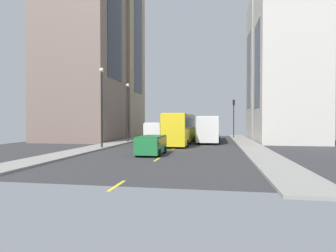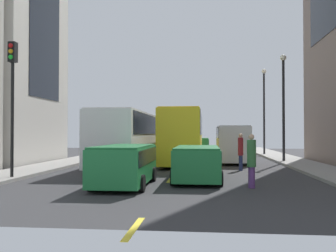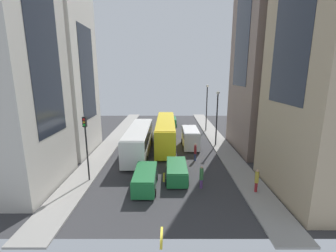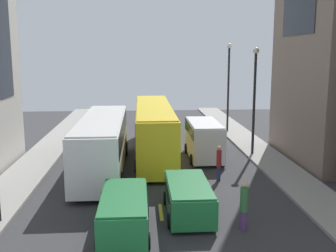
{
  "view_description": "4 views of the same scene",
  "coord_description": "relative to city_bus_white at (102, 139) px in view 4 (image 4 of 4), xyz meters",
  "views": [
    {
      "loc": [
        -4.2,
        32.55,
        2.79
      ],
      "look_at": [
        1.05,
        1.77,
        2.22
      ],
      "focal_mm": 30.2,
      "sensor_mm": 36.0,
      "label": 1
    },
    {
      "loc": [
        1.54,
        -28.92,
        2.09
      ],
      "look_at": [
        -1.74,
        3.85,
        2.72
      ],
      "focal_mm": 39.21,
      "sensor_mm": 36.0,
      "label": 2
    },
    {
      "loc": [
        0.4,
        -33.17,
        9.81
      ],
      "look_at": [
        0.33,
        1.17,
        1.99
      ],
      "focal_mm": 24.46,
      "sensor_mm": 36.0,
      "label": 3
    },
    {
      "loc": [
        -0.9,
        -30.34,
        7.24
      ],
      "look_at": [
        1.17,
        -0.33,
        1.82
      ],
      "focal_mm": 43.54,
      "sensor_mm": 36.0,
      "label": 4
    }
  ],
  "objects": [
    {
      "name": "car_green_0",
      "position": [
        1.63,
        -8.93,
        -1.06
      ],
      "size": [
        2.05,
        4.65,
        1.6
      ],
      "color": "#1E7238",
      "rests_on": "ground"
    },
    {
      "name": "lane_stripe_3",
      "position": [
        3.23,
        9.92,
        -2.0
      ],
      "size": [
        0.16,
        2.0,
        0.01
      ],
      "primitive_type": "cube",
      "color": "yellow",
      "rests_on": "ground"
    },
    {
      "name": "streetlamp_far",
      "position": [
        10.29,
        11.63,
        2.92
      ],
      "size": [
        0.44,
        0.44,
        7.92
      ],
      "color": "black",
      "rests_on": "ground"
    },
    {
      "name": "streetcar_yellow",
      "position": [
        3.29,
        3.79,
        0.12
      ],
      "size": [
        2.7,
        13.77,
        3.59
      ],
      "color": "yellow",
      "rests_on": "ground"
    },
    {
      "name": "lane_stripe_5",
      "position": [
        3.23,
        26.72,
        -2.0
      ],
      "size": [
        0.16,
        2.0,
        0.01
      ],
      "primitive_type": "cube",
      "color": "yellow",
      "rests_on": "ground"
    },
    {
      "name": "lane_stripe_2",
      "position": [
        3.23,
        1.52,
        -2.0
      ],
      "size": [
        0.16,
        2.0,
        0.01
      ],
      "primitive_type": "cube",
      "color": "yellow",
      "rests_on": "ground"
    },
    {
      "name": "sidewalk_west",
      "position": [
        -4.61,
        5.72,
        -1.93
      ],
      "size": [
        2.57,
        44.0,
        0.15
      ],
      "primitive_type": "cube",
      "color": "gray",
      "rests_on": "ground"
    },
    {
      "name": "car_green_1",
      "position": [
        4.27,
        15.69,
        -1.09
      ],
      "size": [
        2.01,
        4.06,
        1.56
      ],
      "color": "#1E7238",
      "rests_on": "ground"
    },
    {
      "name": "sidewalk_east",
      "position": [
        11.07,
        5.72,
        -1.93
      ],
      "size": [
        2.57,
        44.0,
        0.15
      ],
      "primitive_type": "cube",
      "color": "gray",
      "rests_on": "ground"
    },
    {
      "name": "car_green_2",
      "position": [
        4.45,
        -7.25,
        -1.12
      ],
      "size": [
        2.08,
        4.44,
        1.5
      ],
      "color": "#1E7238",
      "rests_on": "ground"
    },
    {
      "name": "pedestrian_crossing_near",
      "position": [
        6.55,
        -8.99,
        -0.92
      ],
      "size": [
        0.34,
        0.34,
        2.05
      ],
      "rotation": [
        0.0,
        0.0,
        0.1
      ],
      "color": "#593372",
      "rests_on": "ground"
    },
    {
      "name": "streetlamp_near",
      "position": [
        10.29,
        3.17,
        2.68
      ],
      "size": [
        0.44,
        0.44,
        7.46
      ],
      "color": "black",
      "rests_on": "ground"
    },
    {
      "name": "delivery_van_white",
      "position": [
        6.69,
        2.57,
        -0.5
      ],
      "size": [
        2.25,
        5.2,
        2.58
      ],
      "color": "white",
      "rests_on": "ground"
    },
    {
      "name": "lane_stripe_1",
      "position": [
        3.23,
        -6.88,
        -2.0
      ],
      "size": [
        0.16,
        2.0,
        0.01
      ],
      "primitive_type": "cube",
      "color": "yellow",
      "rests_on": "ground"
    },
    {
      "name": "city_bus_white",
      "position": [
        0.0,
        0.0,
        0.0
      ],
      "size": [
        2.8,
        11.88,
        3.35
      ],
      "color": "silver",
      "rests_on": "ground"
    },
    {
      "name": "pedestrian_crossing_mid",
      "position": [
        6.77,
        -2.45,
        -0.89
      ],
      "size": [
        0.29,
        0.29,
        2.06
      ],
      "rotation": [
        0.0,
        0.0,
        3.86
      ],
      "color": "navy",
      "rests_on": "ground"
    },
    {
      "name": "ground_plane",
      "position": [
        3.23,
        5.72,
        -2.01
      ],
      "size": [
        42.26,
        42.26,
        0.0
      ],
      "primitive_type": "plane",
      "color": "#333335"
    },
    {
      "name": "lane_stripe_4",
      "position": [
        3.23,
        18.32,
        -2.0
      ],
      "size": [
        0.16,
        2.0,
        0.01
      ],
      "primitive_type": "cube",
      "color": "yellow",
      "rests_on": "ground"
    }
  ]
}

